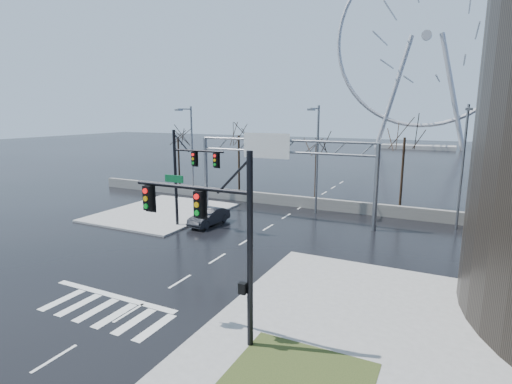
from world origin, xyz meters
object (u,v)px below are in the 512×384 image
Objects in this scene: sign_gantry at (279,161)px; ferris_wheel at (426,43)px; signal_mast_far at (186,170)px; signal_mast_near at (219,228)px; car at (209,217)px.

ferris_wheel reaches higher than sign_gantry.
signal_mast_far is at bearing -97.20° from ferris_wheel.
sign_gantry is (-5.52, 19.00, 0.31)m from signal_mast_near.
signal_mast_near is 0.16× the size of ferris_wheel.
signal_mast_far is (-11.01, 13.00, -0.04)m from signal_mast_near.
signal_mast_far is 89.30m from ferris_wheel.
signal_mast_far reaches higher than car.
signal_mast_far is 0.49× the size of sign_gantry.
signal_mast_far is at bearing 130.26° from signal_mast_near.
sign_gantry is at bearing 106.19° from signal_mast_near.
signal_mast_far is 8.14m from sign_gantry.
sign_gantry is at bearing 47.53° from signal_mast_far.
ferris_wheel is at bearing 86.16° from sign_gantry.
signal_mast_far is 4.53m from car.
signal_mast_near and signal_mast_far have the same top height.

